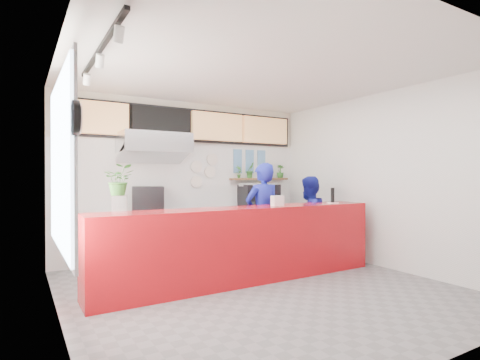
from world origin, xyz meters
name	(u,v)px	position (x,y,z in m)	size (l,w,h in m)	color
floor	(260,288)	(0.00, 0.00, 0.00)	(5.00, 5.00, 0.00)	slate
ceiling	(260,72)	(0.00, 0.00, 3.00)	(5.00, 5.00, 0.00)	silver
wall_back	(189,179)	(0.00, 2.50, 1.50)	(5.00, 5.00, 0.00)	white
wall_left	(60,182)	(-2.50, 0.00, 1.50)	(5.00, 5.00, 0.00)	white
wall_right	(380,180)	(2.50, 0.00, 1.50)	(5.00, 5.00, 0.00)	white
service_counter	(245,244)	(0.00, 0.40, 0.55)	(4.50, 0.60, 1.10)	#B10C13
cream_band	(189,123)	(0.00, 2.49, 2.60)	(5.00, 0.02, 0.80)	beige
prep_bench	(154,238)	(-0.80, 2.20, 0.45)	(1.80, 0.60, 0.90)	#B2B5BA
panini_oven	(148,200)	(-0.91, 2.20, 1.14)	(0.53, 0.53, 0.48)	black
extraction_hood	(154,143)	(-0.80, 2.15, 2.15)	(1.20, 0.70, 0.35)	#B2B5BA
hood_lip	(154,154)	(-0.80, 2.15, 1.95)	(1.20, 0.70, 0.08)	#B2B5BA
right_bench	(261,229)	(1.50, 2.20, 0.45)	(1.80, 0.60, 0.90)	#B2B5BA
espresso_machine	(259,196)	(1.45, 2.20, 1.14)	(0.76, 0.54, 0.49)	black
espresso_tray	(259,185)	(1.45, 2.20, 1.38)	(0.72, 0.50, 0.07)	#B6B9BE
herb_shelf	(260,179)	(1.60, 2.40, 1.50)	(1.40, 0.18, 0.04)	brown
menu_board_far_left	(95,118)	(-1.75, 2.38, 2.55)	(1.10, 0.10, 0.55)	tan
menu_board_mid_left	(162,123)	(-0.59, 2.38, 2.55)	(1.10, 0.10, 0.55)	black
menu_board_mid_right	(217,127)	(0.57, 2.38, 2.55)	(1.10, 0.10, 0.55)	tan
menu_board_far_right	(265,131)	(1.73, 2.38, 2.55)	(1.10, 0.10, 0.55)	tan
soffit	(189,125)	(0.00, 2.46, 2.55)	(4.80, 0.04, 0.65)	black
window_pane	(60,164)	(-2.47, 0.30, 1.70)	(0.04, 2.20, 1.90)	silver
window_frame	(62,164)	(-2.45, 0.30, 1.70)	(0.03, 2.30, 2.00)	#B2B5BA
wall_clock_rim	(75,118)	(-2.46, -0.90, 2.05)	(0.30, 0.30, 0.05)	black
wall_clock_face	(79,118)	(-2.43, -0.90, 2.05)	(0.26, 0.26, 0.02)	white
track_rail	(100,50)	(-2.10, 0.00, 2.94)	(0.05, 2.40, 0.04)	black
dec_plate_a	(196,167)	(0.15, 2.47, 1.75)	(0.24, 0.24, 0.03)	silver
dec_plate_b	(210,172)	(0.45, 2.47, 1.65)	(0.24, 0.24, 0.03)	silver
dec_plate_c	(196,182)	(0.15, 2.47, 1.45)	(0.24, 0.24, 0.03)	silver
dec_plate_d	(212,159)	(0.50, 2.47, 1.90)	(0.24, 0.24, 0.03)	silver
photo_frame_a	(238,155)	(1.10, 2.48, 2.00)	(0.20, 0.02, 0.25)	#598CBF
photo_frame_b	(250,156)	(1.40, 2.48, 2.00)	(0.20, 0.02, 0.25)	#598CBF
photo_frame_c	(261,156)	(1.70, 2.48, 2.00)	(0.20, 0.02, 0.25)	#598CBF
photo_frame_d	(238,167)	(1.10, 2.48, 1.75)	(0.20, 0.02, 0.25)	#598CBF
photo_frame_e	(250,167)	(1.40, 2.48, 1.75)	(0.20, 0.02, 0.25)	#598CBF
photo_frame_f	(261,167)	(1.70, 2.48, 1.75)	(0.20, 0.02, 0.25)	#598CBF
staff_center	(263,216)	(0.65, 0.88, 0.89)	(0.65, 0.43, 1.78)	navy
staff_right	(309,219)	(1.64, 0.86, 0.78)	(0.76, 0.59, 1.56)	navy
herb_a	(239,172)	(1.08, 2.40, 1.65)	(0.14, 0.10, 0.27)	#2D6824
herb_b	(250,170)	(1.37, 2.40, 1.69)	(0.19, 0.15, 0.34)	#2D6824
herb_c	(267,172)	(1.79, 2.40, 1.65)	(0.23, 0.20, 0.26)	#2D6824
herb_d	(280,171)	(2.16, 2.40, 1.67)	(0.17, 0.15, 0.30)	#2D6824
glass_vase	(119,204)	(-1.81, 0.38, 1.21)	(0.19, 0.19, 0.23)	white
basil_vase	(119,180)	(-1.81, 0.38, 1.51)	(0.35, 0.30, 0.39)	#2D6824
napkin_holder	(277,201)	(0.57, 0.35, 1.18)	(0.18, 0.11, 0.16)	white
white_plate	(333,203)	(1.70, 0.32, 1.11)	(0.20, 0.20, 0.02)	white
pepper_mill	(333,195)	(1.70, 0.32, 1.24)	(0.06, 0.06, 0.25)	black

